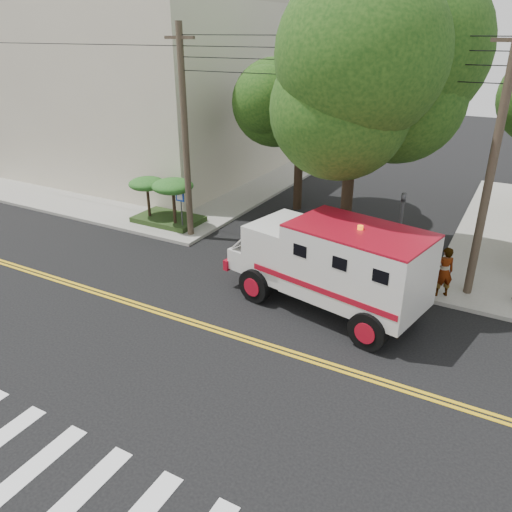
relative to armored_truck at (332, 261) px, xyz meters
The scene contains 12 objects.
ground 4.18m from the armored_truck, 128.30° to the right, with size 100.00×100.00×0.00m, color black.
sidewalk_nw 19.10m from the armored_truck, 146.37° to the left, with size 17.00×17.00×0.15m, color gray.
building_left 21.78m from the armored_truck, 146.00° to the left, with size 16.00×14.00×10.00m, color beige.
utility_pole_left 8.93m from the armored_truck, 159.08° to the left, with size 0.28×0.28×9.00m, color #382D23.
utility_pole_right 5.79m from the armored_truck, 39.26° to the left, with size 0.28×0.28×9.00m, color #382D23.
tree_main 6.33m from the armored_truck, 97.08° to the left, with size 6.08×5.70×9.85m.
tree_left 10.89m from the armored_truck, 119.64° to the left, with size 4.48×4.20×7.70m.
traffic_signal 3.05m from the armored_truck, 61.04° to the left, with size 0.15×0.18×3.60m.
accessibility_sign 9.13m from the armored_truck, 159.41° to the left, with size 0.45×0.10×2.02m.
palm_planter 10.44m from the armored_truck, 159.47° to the left, with size 3.52×2.63×2.36m.
armored_truck is the anchor object (origin of this frame).
pedestrian_a 4.11m from the armored_truck, 38.76° to the left, with size 0.67×0.44×1.83m, color gray.
Camera 1 is at (7.27, -11.13, 8.66)m, focal length 35.00 mm.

